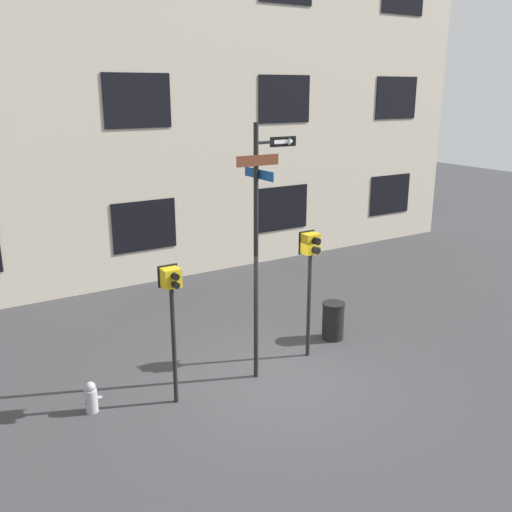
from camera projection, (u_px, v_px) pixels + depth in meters
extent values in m
plane|color=#38383A|center=(278.00, 381.00, 11.16)|extent=(60.00, 60.00, 0.00)
cube|color=beige|center=(129.00, 33.00, 15.11)|extent=(24.00, 0.60, 13.84)
cube|color=black|center=(145.00, 226.00, 16.31)|extent=(1.90, 0.03, 1.45)
cube|color=black|center=(283.00, 208.00, 18.73)|extent=(1.90, 0.03, 1.45)
cube|color=black|center=(390.00, 194.00, 21.14)|extent=(1.90, 0.03, 1.45)
cube|color=black|center=(138.00, 101.00, 15.34)|extent=(1.90, 0.03, 1.45)
cube|color=black|center=(285.00, 99.00, 17.75)|extent=(1.90, 0.03, 1.45)
cube|color=black|center=(396.00, 98.00, 20.17)|extent=(1.90, 0.03, 1.45)
cylinder|color=black|center=(256.00, 257.00, 10.65)|extent=(0.09, 0.09, 4.94)
cube|color=black|center=(269.00, 142.00, 10.20)|extent=(0.57, 0.05, 0.05)
cube|color=brown|center=(258.00, 160.00, 10.09)|extent=(0.86, 0.02, 0.19)
cube|color=#14478C|center=(259.00, 174.00, 10.24)|extent=(0.02, 0.95, 0.17)
cube|color=black|center=(283.00, 142.00, 10.33)|extent=(0.56, 0.02, 0.18)
cube|color=white|center=(282.00, 142.00, 10.30)|extent=(0.32, 0.01, 0.07)
cone|color=white|center=(291.00, 141.00, 10.40)|extent=(0.10, 0.14, 0.14)
cylinder|color=black|center=(174.00, 346.00, 10.11)|extent=(0.08, 0.08, 2.22)
cube|color=gold|center=(171.00, 278.00, 9.75)|extent=(0.31, 0.26, 0.33)
cube|color=black|center=(168.00, 276.00, 9.87)|extent=(0.37, 0.02, 0.39)
cylinder|color=black|center=(175.00, 277.00, 9.58)|extent=(0.12, 0.12, 0.12)
cylinder|color=black|center=(176.00, 285.00, 9.62)|extent=(0.12, 0.12, 0.12)
cylinder|color=silver|center=(174.00, 276.00, 9.62)|extent=(0.09, 0.01, 0.09)
cylinder|color=black|center=(309.00, 306.00, 11.93)|extent=(0.08, 0.08, 2.27)
cube|color=gold|center=(311.00, 244.00, 11.55)|extent=(0.32, 0.26, 0.42)
cube|color=black|center=(306.00, 242.00, 11.66)|extent=(0.38, 0.02, 0.48)
cylinder|color=black|center=(316.00, 241.00, 11.37)|extent=(0.15, 0.12, 0.15)
cylinder|color=black|center=(316.00, 250.00, 11.42)|extent=(0.15, 0.12, 0.15)
cylinder|color=orange|center=(315.00, 241.00, 11.41)|extent=(0.12, 0.01, 0.12)
cylinder|color=#A5A5A8|center=(91.00, 401.00, 10.04)|extent=(0.22, 0.22, 0.43)
sphere|color=#A5A5A8|center=(90.00, 387.00, 9.96)|extent=(0.18, 0.18, 0.18)
cylinder|color=#A5A5A8|center=(83.00, 402.00, 9.96)|extent=(0.08, 0.08, 0.08)
cylinder|color=#A5A5A8|center=(100.00, 397.00, 10.11)|extent=(0.08, 0.08, 0.08)
cylinder|color=black|center=(333.00, 322.00, 12.96)|extent=(0.49, 0.49, 0.82)
cylinder|color=black|center=(334.00, 304.00, 12.84)|extent=(0.52, 0.52, 0.04)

